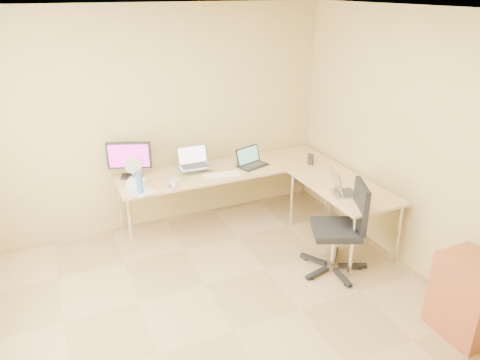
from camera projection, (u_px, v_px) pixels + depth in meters
name	position (u px, v px, depth m)	size (l,w,h in m)	color
floor	(234.00, 331.00, 3.92)	(4.50, 4.50, 0.00)	tan
ceiling	(231.00, 13.00, 2.88)	(4.50, 4.50, 0.00)	white
wall_back	(157.00, 121.00, 5.28)	(4.50, 4.50, 0.00)	tan
wall_right	(440.00, 157.00, 4.18)	(4.50, 4.50, 0.00)	tan
desk_main	(228.00, 195.00, 5.59)	(2.65, 0.70, 0.73)	tan
desk_return	(341.00, 215.00, 5.12)	(0.70, 1.30, 0.73)	tan
monitor	(130.00, 160.00, 5.11)	(0.50, 0.16, 0.43)	black
book_stack	(189.00, 166.00, 5.45)	(0.23, 0.31, 0.05)	teal
laptop_center	(195.00, 158.00, 5.29)	(0.37, 0.29, 0.24)	#ADADC5
laptop_black	(253.00, 157.00, 5.46)	(0.36, 0.27, 0.23)	black
keyboard	(221.00, 175.00, 5.23)	(0.42, 0.12, 0.02)	white
mouse	(237.00, 176.00, 5.19)	(0.09, 0.06, 0.03)	white
mug	(175.00, 184.00, 4.90)	(0.11, 0.11, 0.10)	silver
cd_stack	(173.00, 187.00, 4.90)	(0.10, 0.10, 0.03)	silver
water_bottle	(139.00, 182.00, 4.75)	(0.07, 0.07, 0.25)	#3970C0
papers	(139.00, 191.00, 4.84)	(0.21, 0.30, 0.01)	silver
white_box	(136.00, 183.00, 4.95)	(0.19, 0.14, 0.07)	white
desk_fan	(133.00, 168.00, 5.10)	(0.20, 0.20, 0.25)	silver
black_cup	(310.00, 159.00, 5.54)	(0.08, 0.08, 0.13)	#282727
laptop_return	(346.00, 184.00, 4.72)	(0.27, 0.34, 0.22)	#BDBDBD
office_chair	(336.00, 228.00, 4.57)	(0.60, 0.60, 1.00)	black
cabinet	(469.00, 297.00, 3.78)	(0.41, 0.51, 0.71)	brown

